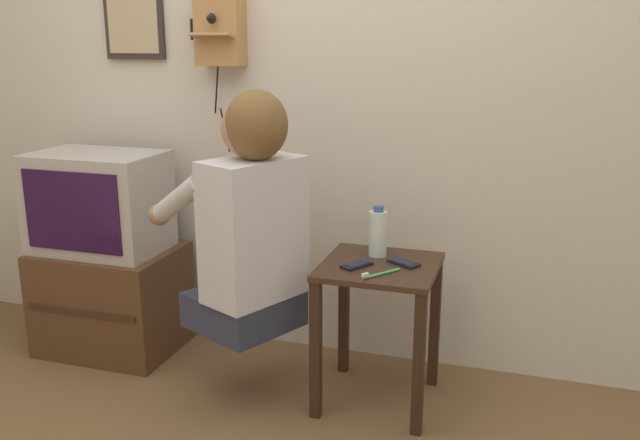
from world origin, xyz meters
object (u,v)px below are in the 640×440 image
(framed_picture, at_px, (134,16))
(cell_phone_held, at_px, (357,265))
(person, at_px, (249,218))
(television, at_px, (98,202))
(wall_phone_antique, at_px, (219,24))
(toothbrush, at_px, (378,274))
(cell_phone_spare, at_px, (404,263))
(water_bottle, at_px, (378,233))

(framed_picture, relative_size, cell_phone_held, 2.80)
(person, height_order, cell_phone_held, person)
(television, relative_size, cell_phone_held, 4.16)
(person, relative_size, television, 1.63)
(wall_phone_antique, xyz_separation_m, toothbrush, (0.83, -0.47, -0.89))
(cell_phone_spare, bearing_deg, framed_picture, 107.10)
(wall_phone_antique, relative_size, cell_phone_spare, 5.59)
(cell_phone_held, bearing_deg, water_bottle, 104.63)
(person, xyz_separation_m, cell_phone_spare, (0.56, 0.17, -0.18))
(person, xyz_separation_m, framed_picture, (-0.78, 0.53, 0.75))
(wall_phone_antique, xyz_separation_m, water_bottle, (0.77, -0.24, -0.81))
(person, bearing_deg, toothbrush, -62.76)
(television, xyz_separation_m, cell_phone_spare, (1.41, -0.07, -0.12))
(person, relative_size, cell_phone_held, 6.80)
(wall_phone_antique, distance_m, cell_phone_spare, 1.30)
(cell_phone_spare, bearing_deg, person, 139.16)
(cell_phone_spare, xyz_separation_m, water_bottle, (-0.12, 0.08, 0.09))
(wall_phone_antique, bearing_deg, water_bottle, -16.99)
(water_bottle, distance_m, toothbrush, 0.26)
(framed_picture, xyz_separation_m, toothbrush, (1.28, -0.51, -0.93))
(cell_phone_held, bearing_deg, cell_phone_spare, 55.95)
(television, xyz_separation_m, water_bottle, (1.29, 0.01, -0.03))
(cell_phone_held, distance_m, cell_phone_spare, 0.18)
(wall_phone_antique, relative_size, toothbrush, 5.17)
(television, xyz_separation_m, toothbrush, (1.34, -0.23, -0.12))
(cell_phone_held, relative_size, cell_phone_spare, 1.00)
(person, distance_m, television, 0.88)
(wall_phone_antique, bearing_deg, toothbrush, -29.49)
(television, bearing_deg, water_bottle, 0.28)
(toothbrush, bearing_deg, framed_picture, 14.84)
(cell_phone_held, bearing_deg, toothbrush, -6.29)
(cell_phone_held, xyz_separation_m, water_bottle, (0.05, 0.16, 0.09))
(framed_picture, xyz_separation_m, water_bottle, (1.22, -0.28, -0.84))
(person, relative_size, cell_phone_spare, 6.81)
(television, bearing_deg, person, -16.17)
(television, distance_m, water_bottle, 1.29)
(television, xyz_separation_m, framed_picture, (0.06, 0.29, 0.81))
(framed_picture, distance_m, cell_phone_held, 1.56)
(person, bearing_deg, framed_picture, 80.89)
(water_bottle, bearing_deg, wall_phone_antique, 163.01)
(person, distance_m, cell_phone_held, 0.44)
(television, distance_m, cell_phone_spare, 1.41)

